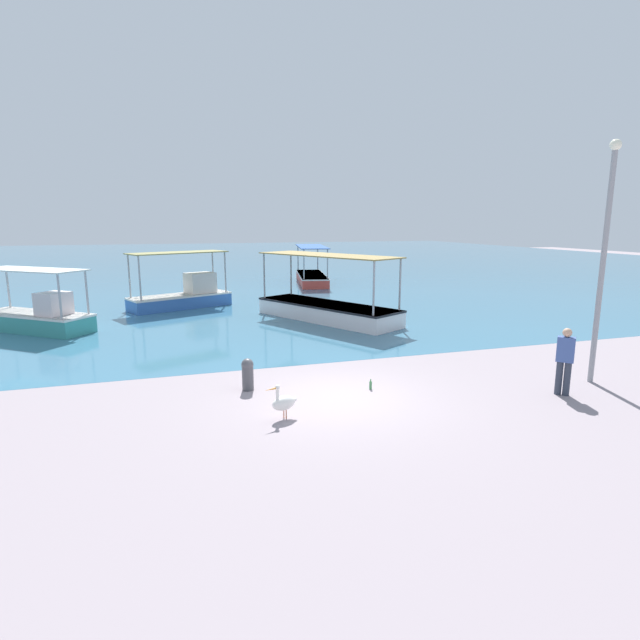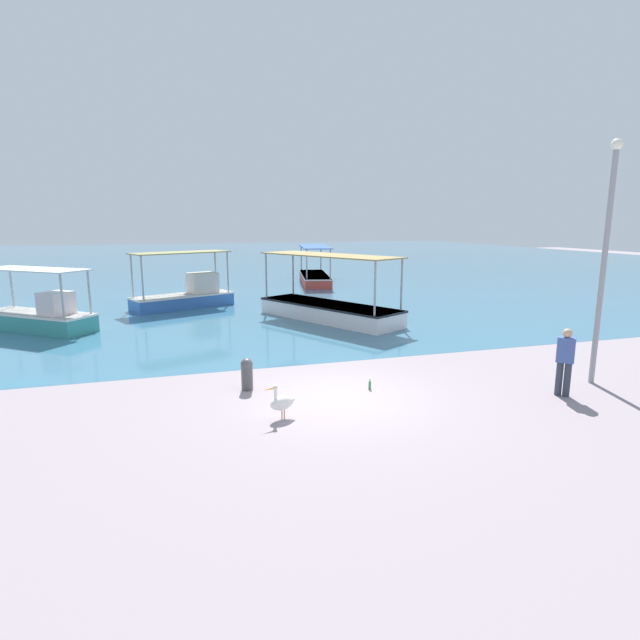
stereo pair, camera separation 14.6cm
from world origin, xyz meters
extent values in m
plane|color=gray|center=(0.00, 0.00, 0.00)|extent=(120.00, 120.00, 0.00)
cube|color=teal|center=(0.00, 48.00, 0.00)|extent=(110.00, 90.00, 0.00)
cube|color=teal|center=(-8.88, 10.73, 0.36)|extent=(4.66, 4.12, 0.71)
cube|color=silver|center=(-8.88, 10.73, 0.68)|extent=(4.72, 4.18, 0.08)
cylinder|color=#99999E|center=(-10.16, 12.55, 1.55)|extent=(0.08, 0.08, 1.67)
cylinder|color=#99999E|center=(-7.59, 8.92, 1.55)|extent=(0.08, 0.08, 1.67)
cylinder|color=#99999E|center=(-6.82, 9.90, 1.55)|extent=(0.08, 0.08, 1.67)
cube|color=silver|center=(-8.88, 10.73, 2.42)|extent=(4.57, 4.08, 0.05)
cube|color=beige|center=(-8.04, 10.07, 1.15)|extent=(1.38, 1.40, 0.87)
cube|color=#CA4338|center=(5.89, 22.66, 0.31)|extent=(3.06, 7.07, 0.62)
cube|color=silver|center=(5.89, 22.66, 0.59)|extent=(3.10, 7.11, 0.08)
cylinder|color=#99999E|center=(6.01, 19.40, 1.57)|extent=(0.08, 0.08, 1.90)
cylinder|color=#99999E|center=(4.53, 19.69, 1.57)|extent=(0.08, 0.08, 1.90)
cylinder|color=#99999E|center=(7.25, 25.63, 1.57)|extent=(0.08, 0.08, 1.90)
cylinder|color=#99999E|center=(5.77, 25.93, 1.57)|extent=(0.08, 0.08, 1.90)
cube|color=navy|center=(5.89, 22.66, 2.55)|extent=(3.12, 6.89, 0.05)
cube|color=white|center=(2.76, 9.48, 0.37)|extent=(5.00, 7.03, 0.72)
cube|color=black|center=(2.76, 9.48, 0.69)|extent=(5.06, 7.09, 0.08)
cylinder|color=#99999E|center=(5.04, 7.05, 1.76)|extent=(0.08, 0.08, 2.07)
cylinder|color=#99999E|center=(3.56, 6.24, 1.76)|extent=(0.08, 0.08, 2.07)
cylinder|color=#99999E|center=(1.96, 12.72, 1.76)|extent=(0.08, 0.08, 2.07)
cylinder|color=#99999E|center=(0.48, 11.92, 1.76)|extent=(0.08, 0.08, 2.07)
cube|color=olive|center=(2.76, 9.48, 2.82)|extent=(5.00, 6.90, 0.05)
cube|color=#3465B5|center=(-3.25, 14.64, 0.33)|extent=(5.14, 3.40, 0.66)
cube|color=silver|center=(-3.25, 14.64, 0.62)|extent=(5.20, 3.45, 0.08)
cylinder|color=#99999E|center=(-5.03, 13.15, 1.69)|extent=(0.08, 0.08, 2.06)
cylinder|color=#99999E|center=(-5.55, 14.33, 1.69)|extent=(0.08, 0.08, 2.06)
cylinder|color=#99999E|center=(-0.96, 14.96, 1.69)|extent=(0.08, 0.08, 2.06)
cylinder|color=#99999E|center=(-1.48, 16.13, 1.69)|extent=(0.08, 0.08, 2.06)
cube|color=olive|center=(-3.25, 14.64, 2.75)|extent=(5.00, 3.41, 0.05)
cube|color=beige|center=(-2.23, 15.09, 1.17)|extent=(1.67, 1.52, 1.02)
cylinder|color=#E0997A|center=(-1.54, -0.91, 0.11)|extent=(0.03, 0.03, 0.22)
cylinder|color=#E0997A|center=(-1.57, -0.82, 0.11)|extent=(0.03, 0.03, 0.22)
ellipsoid|color=white|center=(-1.58, -0.88, 0.36)|extent=(0.62, 0.45, 0.32)
ellipsoid|color=white|center=(-1.34, -0.79, 0.38)|extent=(0.19, 0.17, 0.10)
cylinder|color=white|center=(-1.73, -0.93, 0.58)|extent=(0.07, 0.07, 0.26)
sphere|color=white|center=(-1.73, -0.93, 0.74)|extent=(0.11, 0.11, 0.11)
cone|color=#E5933F|center=(-1.88, -0.98, 0.73)|extent=(0.30, 0.15, 0.06)
cylinder|color=gray|center=(6.87, -0.79, 2.98)|extent=(0.14, 0.14, 5.96)
sphere|color=#EAEACC|center=(6.87, -0.79, 6.07)|extent=(0.28, 0.28, 0.28)
cylinder|color=#47474C|center=(-2.02, 1.25, 0.32)|extent=(0.29, 0.29, 0.64)
sphere|color=#4C4C51|center=(-2.02, 1.25, 0.67)|extent=(0.31, 0.31, 0.31)
cylinder|color=#2F3645|center=(5.42, -1.48, 0.42)|extent=(0.16, 0.16, 0.85)
cylinder|color=#2F3645|center=(5.29, -1.35, 0.42)|extent=(0.16, 0.16, 0.85)
cube|color=#3D5595|center=(5.36, -1.41, 1.16)|extent=(0.44, 0.44, 0.62)
sphere|color=tan|center=(5.36, -1.41, 1.58)|extent=(0.22, 0.22, 0.22)
cylinder|color=#3F7F4C|center=(0.99, 0.38, 0.10)|extent=(0.07, 0.07, 0.20)
cylinder|color=#3F7F4C|center=(0.99, 0.38, 0.24)|extent=(0.03, 0.03, 0.07)
camera|label=1|loc=(-3.85, -10.90, 4.21)|focal=28.00mm
camera|label=2|loc=(-3.71, -10.94, 4.21)|focal=28.00mm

